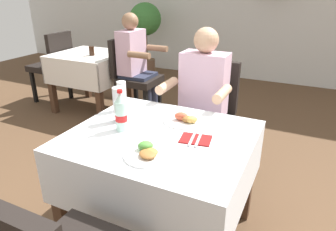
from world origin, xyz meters
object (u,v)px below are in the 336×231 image
(beer_glass_left, at_px, (122,95))
(background_chair_right, at_px, (133,74))
(cola_bottle_primary, at_px, (121,113))
(background_patron, at_px, (136,61))
(main_dining_table, at_px, (161,160))
(plate_near_camera, at_px, (148,153))
(plate_far_diner, at_px, (184,119))
(napkin_cutlery_set, at_px, (196,139))
(beer_glass_middle, at_px, (119,104))
(seated_diner_far, at_px, (201,99))
(background_dining_table, at_px, (91,68))
(background_table_tumbler, at_px, (92,51))
(background_chair_left, at_px, (53,63))
(potted_plant_corner, at_px, (145,26))
(chair_far_diner_seat, at_px, (207,113))

(beer_glass_left, bearing_deg, background_chair_right, 119.50)
(cola_bottle_primary, bearing_deg, background_patron, 118.78)
(main_dining_table, xyz_separation_m, plate_near_camera, (0.05, -0.24, 0.19))
(plate_far_diner, xyz_separation_m, cola_bottle_primary, (-0.29, -0.27, 0.09))
(plate_far_diner, distance_m, napkin_cutlery_set, 0.25)
(beer_glass_middle, distance_m, background_patron, 1.79)
(seated_diner_far, relative_size, cola_bottle_primary, 4.96)
(napkin_cutlery_set, height_order, background_dining_table, napkin_cutlery_set)
(napkin_cutlery_set, relative_size, background_chair_right, 0.20)
(plate_far_diner, height_order, beer_glass_left, beer_glass_left)
(beer_glass_middle, distance_m, cola_bottle_primary, 0.13)
(napkin_cutlery_set, relative_size, background_patron, 0.16)
(background_patron, bearing_deg, background_chair_right, 180.00)
(cola_bottle_primary, bearing_deg, plate_near_camera, -34.42)
(beer_glass_middle, height_order, background_chair_right, background_chair_right)
(plate_near_camera, relative_size, background_table_tumbler, 2.28)
(background_table_tumbler, bearing_deg, beer_glass_left, -45.05)
(napkin_cutlery_set, height_order, background_table_tumbler, background_table_tumbler)
(main_dining_table, bearing_deg, background_table_tumbler, 138.24)
(plate_far_diner, relative_size, background_chair_left, 0.26)
(napkin_cutlery_set, xyz_separation_m, background_dining_table, (-2.05, 1.60, -0.20))
(background_patron, bearing_deg, plate_far_diner, -49.27)
(background_patron, height_order, potted_plant_corner, potted_plant_corner)
(background_chair_right, xyz_separation_m, background_patron, (0.05, 0.00, 0.16))
(main_dining_table, xyz_separation_m, background_dining_table, (-1.84, 1.62, -0.02))
(plate_near_camera, xyz_separation_m, plate_far_diner, (0.01, 0.46, 0.00))
(main_dining_table, distance_m, potted_plant_corner, 3.96)
(seated_diner_far, xyz_separation_m, beer_glass_left, (-0.39, -0.52, 0.14))
(chair_far_diner_seat, relative_size, plate_far_diner, 3.78)
(background_dining_table, distance_m, background_patron, 0.71)
(napkin_cutlery_set, height_order, background_chair_left, background_chair_left)
(plate_far_diner, height_order, cola_bottle_primary, cola_bottle_primary)
(background_dining_table, relative_size, background_chair_right, 0.89)
(plate_near_camera, height_order, background_chair_left, background_chair_left)
(background_patron, bearing_deg, chair_far_diner_seat, -33.95)
(main_dining_table, relative_size, beer_glass_middle, 4.65)
(main_dining_table, xyz_separation_m, chair_far_diner_seat, (-0.00, 0.85, -0.02))
(napkin_cutlery_set, bearing_deg, background_dining_table, 142.04)
(background_patron, bearing_deg, background_chair_left, 180.00)
(background_chair_right, height_order, background_patron, background_patron)
(background_table_tumbler, bearing_deg, background_chair_left, 174.26)
(plate_near_camera, bearing_deg, background_chair_right, 123.86)
(seated_diner_far, relative_size, background_table_tumbler, 11.45)
(cola_bottle_primary, distance_m, potted_plant_corner, 3.88)
(beer_glass_left, height_order, beer_glass_middle, beer_glass_middle)
(seated_diner_far, bearing_deg, cola_bottle_primary, -105.31)
(background_chair_right, bearing_deg, plate_near_camera, -56.14)
(cola_bottle_primary, height_order, potted_plant_corner, potted_plant_corner)
(main_dining_table, xyz_separation_m, napkin_cutlery_set, (0.21, 0.02, 0.18))
(beer_glass_left, bearing_deg, cola_bottle_primary, -57.11)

